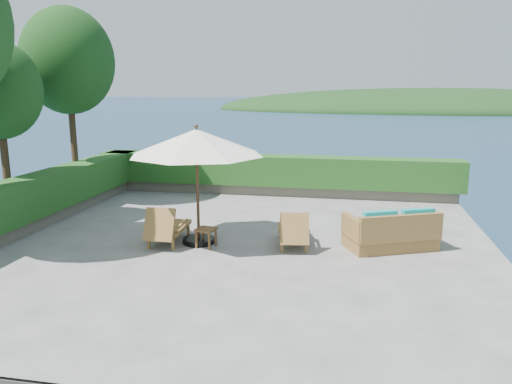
% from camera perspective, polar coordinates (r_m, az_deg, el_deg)
% --- Properties ---
extents(ground, '(12.00, 12.00, 0.00)m').
position_cam_1_polar(ground, '(11.93, -2.16, -5.89)').
color(ground, gray).
rests_on(ground, ground).
extents(foundation, '(12.00, 12.00, 3.00)m').
position_cam_1_polar(foundation, '(12.50, -2.10, -12.68)').
color(foundation, '#544D43').
rests_on(foundation, ocean).
extents(ocean, '(600.00, 600.00, 0.00)m').
position_cam_1_polar(ocean, '(13.17, -2.05, -18.43)').
color(ocean, '#19354D').
rests_on(ocean, ground).
extents(offshore_island, '(126.00, 57.60, 12.60)m').
position_cam_1_polar(offshore_island, '(152.85, 19.64, 8.79)').
color(offshore_island, black).
rests_on(offshore_island, ocean).
extents(planter_wall_far, '(12.00, 0.60, 0.36)m').
position_cam_1_polar(planter_wall_far, '(17.21, 2.06, 0.30)').
color(planter_wall_far, '#736D5C').
rests_on(planter_wall_far, ground).
extents(planter_wall_left, '(0.60, 12.00, 0.36)m').
position_cam_1_polar(planter_wall_left, '(14.20, -24.80, -3.35)').
color(planter_wall_left, '#736D5C').
rests_on(planter_wall_left, ground).
extents(hedge_far, '(12.40, 0.90, 1.00)m').
position_cam_1_polar(hedge_far, '(17.09, 2.08, 2.50)').
color(hedge_far, '#134416').
rests_on(hedge_far, planter_wall_far).
extents(hedge_left, '(0.90, 12.40, 1.00)m').
position_cam_1_polar(hedge_left, '(14.05, -25.03, -0.71)').
color(hedge_left, '#134416').
rests_on(hedge_left, planter_wall_left).
extents(tree_far, '(2.80, 2.80, 6.03)m').
position_cam_1_polar(tree_far, '(16.67, -20.72, 13.78)').
color(tree_far, '#422C19').
rests_on(tree_far, ground).
extents(patio_umbrella, '(3.29, 3.29, 2.82)m').
position_cam_1_polar(patio_umbrella, '(11.55, -6.82, 5.53)').
color(patio_umbrella, black).
rests_on(patio_umbrella, ground).
extents(lounge_left, '(0.80, 1.70, 0.96)m').
position_cam_1_polar(lounge_left, '(12.02, -10.14, -3.95)').
color(lounge_left, olive).
rests_on(lounge_left, ground).
extents(lounge_right, '(0.89, 1.65, 0.91)m').
position_cam_1_polar(lounge_right, '(11.64, 4.29, -4.43)').
color(lounge_right, olive).
rests_on(lounge_right, ground).
extents(side_table, '(0.50, 0.50, 0.45)m').
position_cam_1_polar(side_table, '(11.62, -5.73, -4.54)').
color(side_table, brown).
rests_on(side_table, ground).
extents(wicker_loveseat, '(2.25, 1.76, 0.99)m').
position_cam_1_polar(wicker_loveseat, '(11.85, 15.25, -4.52)').
color(wicker_loveseat, olive).
rests_on(wicker_loveseat, ground).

